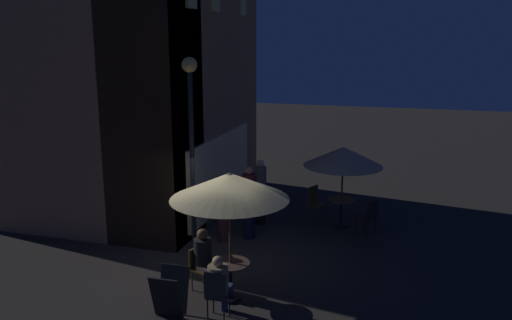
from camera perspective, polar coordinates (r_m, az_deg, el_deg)
name	(u,v)px	position (r m, az deg, el deg)	size (l,w,h in m)	color
ground_plane	(214,281)	(11.07, -4.62, -13.16)	(60.00, 60.00, 0.00)	#2A2623
cafe_building	(139,68)	(14.33, -12.76, 9.88)	(6.62, 6.26, 8.33)	#9F7350
street_lamp_near_corner	(191,129)	(10.73, -7.14, 3.38)	(0.31, 0.31, 4.56)	black
menu_sandwich_board	(170,293)	(9.76, -9.45, -14.26)	(0.65, 0.57, 0.84)	#232624
cafe_table_0	(341,207)	(14.00, 9.37, -5.11)	(0.72, 0.72, 0.76)	black
cafe_table_1	(231,273)	(10.10, -2.82, -12.29)	(0.74, 0.74, 0.77)	black
patio_umbrella_0	(343,157)	(13.64, 9.58, 0.35)	(2.07, 2.07, 2.18)	black
patio_umbrella_1	(230,187)	(9.49, -2.93, -2.93)	(2.21, 2.21, 2.53)	black
cafe_chair_0	(369,215)	(13.50, 12.35, -5.90)	(0.56, 0.56, 0.95)	black
cafe_chair_1	(315,200)	(14.44, 6.56, -4.43)	(0.53, 0.53, 0.95)	#4D3F1D
cafe_chair_2	(216,292)	(9.41, -4.37, -14.24)	(0.39, 0.39, 0.97)	#242428
cafe_chair_3	(200,264)	(10.58, -6.20, -11.37)	(0.51, 0.51, 0.86)	#4C3B15
patron_seated_0	(219,282)	(9.48, -4.09, -13.25)	(0.55, 0.37, 1.20)	#26314E
patron_seated_1	(205,256)	(10.41, -5.67, -10.51)	(0.45, 0.54, 1.29)	#79655B
patron_standing_2	(260,192)	(13.93, 0.48, -3.50)	(0.32, 0.32, 1.78)	black
patron_standing_3	(223,208)	(12.83, -3.61, -5.26)	(0.35, 0.35, 1.69)	#421F24
patron_standing_4	(249,202)	(12.93, -0.76, -4.65)	(0.35, 0.35, 1.87)	black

